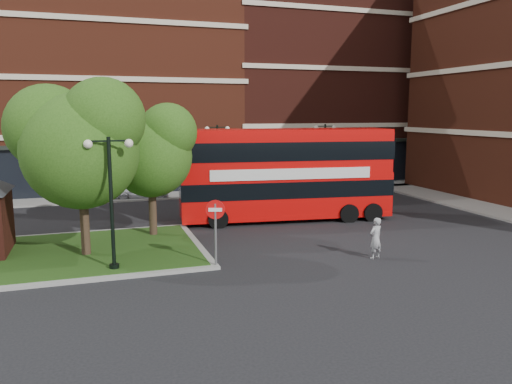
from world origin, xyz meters
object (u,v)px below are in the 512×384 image
object	(u,v)px
bus	(286,168)
car_silver	(140,189)
woman	(376,238)
car_white	(226,185)

from	to	relation	value
bus	car_silver	bearing A→B (deg)	133.74
bus	woman	world-z (taller)	bus
car_silver	car_white	distance (m)	6.08
car_white	car_silver	bearing A→B (deg)	90.78
woman	car_silver	xyz separation A→B (m)	(-7.71, 17.31, -0.17)
bus	woman	distance (m)	8.28
woman	car_silver	world-z (taller)	woman
bus	car_white	bearing A→B (deg)	102.36
car_silver	car_white	world-z (taller)	car_white
woman	car_silver	distance (m)	18.95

